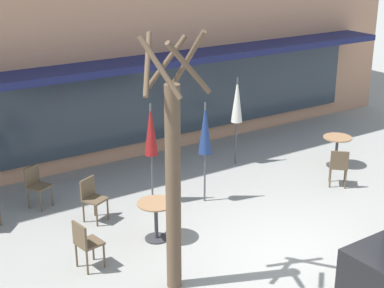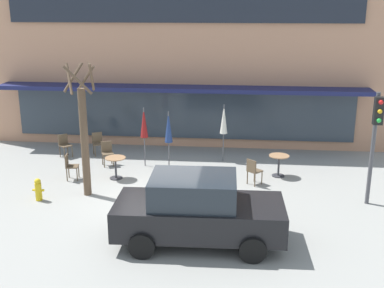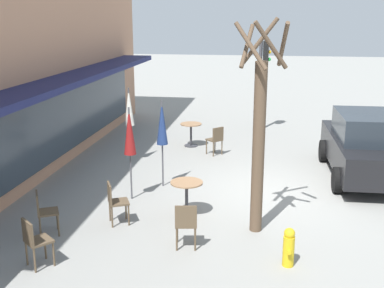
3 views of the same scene
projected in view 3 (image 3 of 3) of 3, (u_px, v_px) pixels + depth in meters
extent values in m
plane|color=gray|center=(275.00, 190.00, 11.91)|extent=(80.00, 80.00, 0.00)
cube|color=#191E4C|center=(60.00, 83.00, 12.07)|extent=(14.81, 1.10, 0.16)
cube|color=#2D3842|center=(45.00, 129.00, 12.46)|extent=(13.94, 0.10, 1.90)
cylinder|color=#333338|center=(187.00, 214.00, 10.47)|extent=(0.44, 0.44, 0.03)
cylinder|color=#333338|center=(187.00, 198.00, 10.37)|extent=(0.07, 0.07, 0.70)
cylinder|color=#99704C|center=(187.00, 183.00, 10.27)|extent=(0.70, 0.70, 0.03)
cylinder|color=#333338|center=(191.00, 146.00, 15.91)|extent=(0.44, 0.44, 0.03)
cylinder|color=#333338|center=(191.00, 135.00, 15.81)|extent=(0.07, 0.07, 0.70)
cylinder|color=#99704C|center=(191.00, 124.00, 15.72)|extent=(0.70, 0.70, 0.03)
cylinder|color=#4C4C51|center=(130.00, 125.00, 13.95)|extent=(0.04, 0.04, 2.20)
cone|color=silver|center=(129.00, 107.00, 13.81)|extent=(0.28, 0.28, 1.10)
cylinder|color=#4C4C51|center=(162.00, 144.00, 11.95)|extent=(0.04, 0.04, 2.20)
cone|color=navy|center=(162.00, 122.00, 11.81)|extent=(0.28, 0.28, 1.10)
cylinder|color=#4C4C51|center=(130.00, 154.00, 11.10)|extent=(0.04, 0.04, 2.20)
cone|color=maroon|center=(130.00, 131.00, 10.95)|extent=(0.28, 0.28, 1.10)
cylinder|color=brown|center=(206.00, 147.00, 14.95)|extent=(0.04, 0.04, 0.45)
cylinder|color=brown|center=(215.00, 145.00, 15.15)|extent=(0.04, 0.04, 0.45)
cylinder|color=brown|center=(213.00, 149.00, 14.69)|extent=(0.04, 0.04, 0.45)
cylinder|color=brown|center=(222.00, 148.00, 14.88)|extent=(0.04, 0.04, 0.45)
cube|color=brown|center=(214.00, 140.00, 14.85)|extent=(0.57, 0.57, 0.04)
cube|color=brown|center=(218.00, 134.00, 14.65)|extent=(0.31, 0.31, 0.40)
cylinder|color=brown|center=(177.00, 231.00, 9.16)|extent=(0.04, 0.04, 0.45)
cylinder|color=brown|center=(195.00, 231.00, 9.16)|extent=(0.04, 0.04, 0.45)
cylinder|color=brown|center=(177.00, 239.00, 8.83)|extent=(0.04, 0.04, 0.45)
cylinder|color=brown|center=(195.00, 239.00, 8.83)|extent=(0.04, 0.04, 0.45)
cube|color=brown|center=(186.00, 223.00, 8.93)|extent=(0.46, 0.46, 0.04)
cube|color=brown|center=(186.00, 216.00, 8.70)|extent=(0.10, 0.40, 0.40)
cylinder|color=brown|center=(45.00, 247.00, 8.54)|extent=(0.04, 0.04, 0.45)
cylinder|color=brown|center=(54.00, 254.00, 8.29)|extent=(0.04, 0.04, 0.45)
cylinder|color=brown|center=(27.00, 253.00, 8.32)|extent=(0.04, 0.04, 0.45)
cylinder|color=brown|center=(35.00, 261.00, 8.08)|extent=(0.04, 0.04, 0.45)
cube|color=brown|center=(39.00, 241.00, 8.24)|extent=(0.56, 0.56, 0.04)
cube|color=brown|center=(28.00, 232.00, 8.07)|extent=(0.29, 0.33, 0.40)
cylinder|color=brown|center=(57.00, 219.00, 9.71)|extent=(0.04, 0.04, 0.45)
cylinder|color=brown|center=(58.00, 226.00, 9.40)|extent=(0.04, 0.04, 0.45)
cylinder|color=brown|center=(40.00, 221.00, 9.60)|extent=(0.04, 0.04, 0.45)
cylinder|color=brown|center=(40.00, 228.00, 9.29)|extent=(0.04, 0.04, 0.45)
cube|color=brown|center=(48.00, 212.00, 9.44)|extent=(0.54, 0.54, 0.04)
cube|color=brown|center=(37.00, 203.00, 9.32)|extent=(0.37, 0.22, 0.40)
cylinder|color=brown|center=(126.00, 209.00, 10.20)|extent=(0.04, 0.04, 0.45)
cylinder|color=brown|center=(129.00, 215.00, 9.89)|extent=(0.04, 0.04, 0.45)
cylinder|color=brown|center=(110.00, 211.00, 10.11)|extent=(0.04, 0.04, 0.45)
cylinder|color=brown|center=(112.00, 217.00, 9.79)|extent=(0.04, 0.04, 0.45)
cube|color=brown|center=(119.00, 202.00, 9.93)|extent=(0.53, 0.53, 0.04)
cube|color=brown|center=(110.00, 193.00, 9.82)|extent=(0.38, 0.21, 0.40)
cube|color=black|center=(366.00, 152.00, 12.73)|extent=(4.25, 1.91, 0.76)
cube|color=#232B33|center=(370.00, 126.00, 12.40)|extent=(2.14, 1.66, 0.68)
cylinder|color=black|center=(324.00, 151.00, 14.19)|extent=(0.65, 0.24, 0.64)
cylinder|color=black|center=(338.00, 180.00, 11.70)|extent=(0.65, 0.24, 0.64)
cylinder|color=brown|center=(258.00, 150.00, 9.29)|extent=(0.24, 0.24, 3.39)
cylinder|color=brown|center=(259.00, 42.00, 9.08)|extent=(0.21, 0.72, 0.92)
cylinder|color=brown|center=(247.00, 46.00, 8.90)|extent=(0.65, 0.26, 0.79)
cylinder|color=brown|center=(251.00, 46.00, 8.53)|extent=(0.50, 0.67, 0.84)
cylinder|color=brown|center=(271.00, 45.00, 8.47)|extent=(0.41, 0.66, 0.86)
cylinder|color=brown|center=(283.00, 45.00, 8.76)|extent=(0.82, 0.19, 0.85)
cylinder|color=#47474C|center=(260.00, 86.00, 17.52)|extent=(0.12, 0.12, 3.40)
cube|color=black|center=(266.00, 52.00, 17.18)|extent=(0.26, 0.20, 0.80)
sphere|color=red|center=(270.00, 45.00, 17.09)|extent=(0.13, 0.13, 0.13)
sphere|color=gold|center=(270.00, 52.00, 17.16)|extent=(0.13, 0.13, 0.13)
sphere|color=green|center=(269.00, 59.00, 17.23)|extent=(0.13, 0.13, 0.13)
cylinder|color=gold|center=(288.00, 251.00, 8.29)|extent=(0.20, 0.20, 0.55)
sphere|color=gold|center=(290.00, 233.00, 8.20)|extent=(0.19, 0.19, 0.19)
cylinder|color=gold|center=(289.00, 252.00, 8.15)|extent=(0.10, 0.07, 0.07)
cylinder|color=gold|center=(288.00, 245.00, 8.40)|extent=(0.10, 0.07, 0.07)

